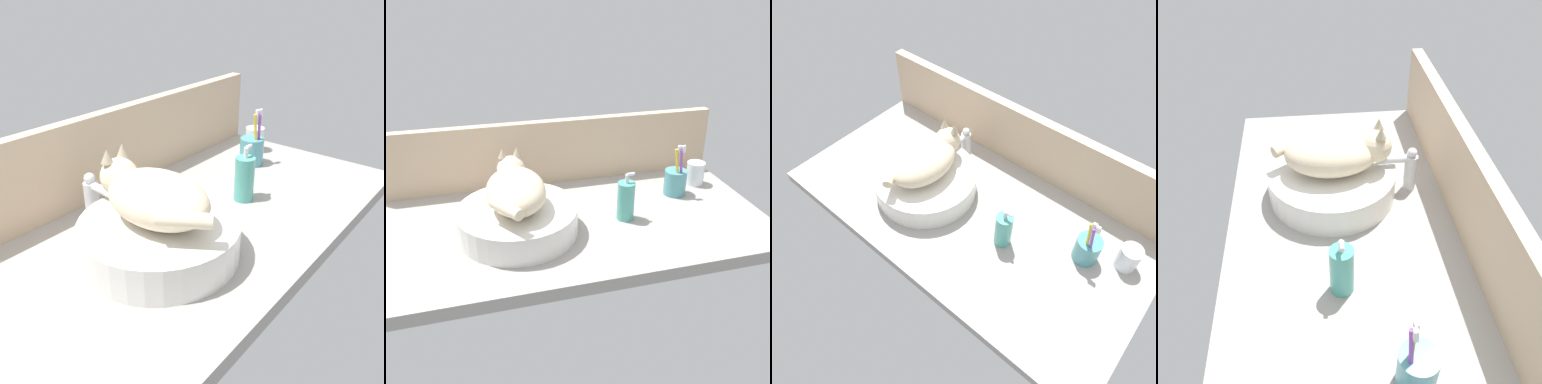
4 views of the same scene
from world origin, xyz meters
TOP-DOWN VIEW (x-y plane):
  - ground_plane at (0.00, 0.00)cm, footprint 123.99×62.92cm
  - backsplash_panel at (0.00, 29.66)cm, footprint 123.99×3.60cm
  - sink_basin at (-16.69, -3.18)cm, footprint 35.54×35.54cm
  - cat at (-16.74, -1.81)cm, footprint 17.42×32.30cm
  - faucet at (-16.98, 17.96)cm, footprint 3.60×11.81cm
  - soap_dispenser at (17.09, -3.49)cm, footprint 5.40×5.40cm
  - toothbrush_cup at (39.96, 8.15)cm, footprint 7.71×7.71cm

SIDE VIEW (x-z plane):
  - ground_plane at x=0.00cm, z-range -4.00..0.00cm
  - sink_basin at x=-16.69cm, z-range 0.00..8.47cm
  - toothbrush_cup at x=39.96cm, z-range -4.58..14.10cm
  - soap_dispenser at x=17.09cm, z-range -1.51..14.26cm
  - faucet at x=-16.98cm, z-range 0.50..14.10cm
  - backsplash_panel at x=0.00cm, z-range 0.00..23.39cm
  - cat at x=-16.74cm, z-range 7.23..21.23cm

